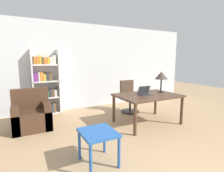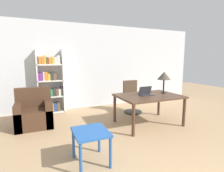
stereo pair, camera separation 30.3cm
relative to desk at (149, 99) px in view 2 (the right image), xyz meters
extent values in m
cube|color=silver|center=(-0.79, 2.14, 0.71)|extent=(8.00, 0.06, 2.70)
cube|color=#4C3323|center=(0.00, 0.00, 0.06)|extent=(1.50, 1.05, 0.04)
cylinder|color=#4C3323|center=(-0.69, -0.47, -0.30)|extent=(0.07, 0.07, 0.68)
cylinder|color=#4C3323|center=(0.69, -0.47, -0.30)|extent=(0.07, 0.07, 0.68)
cylinder|color=#4C3323|center=(-0.69, 0.47, -0.30)|extent=(0.07, 0.07, 0.68)
cylinder|color=#4C3323|center=(0.69, 0.47, -0.30)|extent=(0.07, 0.07, 0.68)
cube|color=#2D2D33|center=(-0.05, 0.01, 0.09)|extent=(0.34, 0.20, 0.02)
cube|color=#2D2D33|center=(-0.05, 0.08, 0.20)|extent=(0.34, 0.08, 0.19)
cube|color=#19233D|center=(-0.05, 0.08, 0.20)|extent=(0.31, 0.06, 0.17)
cylinder|color=black|center=(0.52, 0.09, 0.09)|extent=(0.15, 0.15, 0.01)
cylinder|color=black|center=(0.52, 0.09, 0.27)|extent=(0.04, 0.04, 0.33)
cone|color=#4C4238|center=(0.52, 0.09, 0.53)|extent=(0.34, 0.34, 0.20)
cylinder|color=black|center=(0.13, 0.96, -0.62)|extent=(0.53, 0.53, 0.04)
cylinder|color=#262626|center=(0.13, 0.96, -0.43)|extent=(0.06, 0.06, 0.34)
cube|color=#4C3828|center=(0.13, 0.96, -0.21)|extent=(0.47, 0.47, 0.10)
cube|color=#4C3828|center=(0.13, 1.15, 0.08)|extent=(0.45, 0.08, 0.47)
cube|color=#2356A3|center=(-1.76, -1.03, -0.14)|extent=(0.51, 0.57, 0.04)
cylinder|color=#2356A3|center=(-1.98, -1.28, -0.40)|extent=(0.04, 0.04, 0.48)
cylinder|color=#2356A3|center=(-1.54, -1.28, -0.40)|extent=(0.04, 0.04, 0.48)
cylinder|color=#2356A3|center=(-1.98, -0.78, -0.40)|extent=(0.04, 0.04, 0.48)
cylinder|color=#2356A3|center=(-1.54, -0.78, -0.40)|extent=(0.04, 0.04, 0.48)
cube|color=#472D1E|center=(-2.57, 0.89, -0.42)|extent=(0.80, 0.66, 0.43)
cube|color=#472D1E|center=(-2.57, 1.14, 0.03)|extent=(0.80, 0.16, 0.48)
cube|color=#472D1E|center=(-2.89, 0.89, -0.34)|extent=(0.16, 0.66, 0.60)
cube|color=#472D1E|center=(-2.25, 0.89, -0.34)|extent=(0.16, 0.66, 0.60)
cube|color=white|center=(-2.45, 1.95, 0.30)|extent=(0.04, 0.28, 1.88)
cube|color=white|center=(-1.74, 1.95, 0.30)|extent=(0.04, 0.28, 1.88)
cube|color=white|center=(-2.10, 1.95, -0.62)|extent=(0.71, 0.28, 0.04)
cube|color=#333338|center=(-2.40, 1.95, -0.50)|extent=(0.08, 0.24, 0.21)
cube|color=#333338|center=(-2.33, 1.95, -0.48)|extent=(0.04, 0.24, 0.24)
cube|color=silver|center=(-2.27, 1.95, -0.49)|extent=(0.06, 0.24, 0.23)
cube|color=gold|center=(-2.19, 1.95, -0.51)|extent=(0.09, 0.24, 0.19)
cube|color=orange|center=(-2.09, 1.95, -0.49)|extent=(0.09, 0.24, 0.23)
cube|color=#234C99|center=(-2.00, 1.95, -0.49)|extent=(0.08, 0.24, 0.23)
cube|color=brown|center=(-1.91, 1.95, -0.48)|extent=(0.09, 0.24, 0.25)
cube|color=white|center=(-2.10, 1.95, -0.15)|extent=(0.71, 0.28, 0.04)
cube|color=gold|center=(-2.39, 1.95, -0.01)|extent=(0.09, 0.24, 0.25)
cube|color=brown|center=(-2.30, 1.95, -0.03)|extent=(0.08, 0.24, 0.22)
cube|color=#B72D28|center=(-2.23, 1.95, -0.01)|extent=(0.05, 0.24, 0.24)
cube|color=#7F338C|center=(-2.16, 1.95, -0.01)|extent=(0.07, 0.24, 0.25)
cube|color=#2D7F47|center=(-2.09, 1.95, -0.03)|extent=(0.07, 0.24, 0.20)
cube|color=#333338|center=(-2.01, 1.95, -0.02)|extent=(0.08, 0.24, 0.22)
cube|color=brown|center=(-1.93, 1.95, -0.03)|extent=(0.07, 0.24, 0.20)
cube|color=silver|center=(-1.86, 1.95, -0.03)|extent=(0.06, 0.24, 0.20)
cube|color=#333338|center=(-1.80, 1.95, -0.01)|extent=(0.06, 0.24, 0.25)
cube|color=white|center=(-2.10, 1.95, 0.32)|extent=(0.71, 0.28, 0.04)
cube|color=#7F338C|center=(-2.41, 1.95, 0.44)|extent=(0.04, 0.24, 0.22)
cube|color=#7F338C|center=(-2.35, 1.95, 0.45)|extent=(0.07, 0.24, 0.22)
cube|color=silver|center=(-2.28, 1.95, 0.46)|extent=(0.04, 0.24, 0.25)
cube|color=orange|center=(-2.22, 1.95, 0.46)|extent=(0.08, 0.24, 0.25)
cube|color=gold|center=(-2.14, 1.95, 0.43)|extent=(0.07, 0.24, 0.19)
cube|color=#333338|center=(-2.06, 1.95, 0.45)|extent=(0.07, 0.24, 0.22)
cube|color=brown|center=(-1.98, 1.95, 0.44)|extent=(0.09, 0.24, 0.20)
cube|color=white|center=(-2.10, 1.95, 0.79)|extent=(0.71, 0.28, 0.04)
cube|color=brown|center=(-2.41, 1.95, 0.91)|extent=(0.04, 0.24, 0.22)
cube|color=orange|center=(-2.35, 1.95, 0.91)|extent=(0.05, 0.24, 0.21)
cube|color=orange|center=(-2.29, 1.95, 0.91)|extent=(0.07, 0.24, 0.21)
cube|color=gold|center=(-2.22, 1.95, 0.93)|extent=(0.05, 0.24, 0.25)
cube|color=brown|center=(-2.16, 1.95, 0.90)|extent=(0.05, 0.24, 0.19)
cube|color=orange|center=(-2.09, 1.95, 0.90)|extent=(0.09, 0.24, 0.19)
cube|color=gold|center=(-2.01, 1.95, 0.90)|extent=(0.06, 0.24, 0.20)
cube|color=silver|center=(-1.93, 1.95, 0.91)|extent=(0.08, 0.24, 0.21)
cube|color=silver|center=(-1.85, 1.95, 0.93)|extent=(0.08, 0.24, 0.25)
camera|label=1|loc=(-2.73, -3.32, 0.94)|focal=28.00mm
camera|label=2|loc=(-2.46, -3.45, 0.94)|focal=28.00mm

